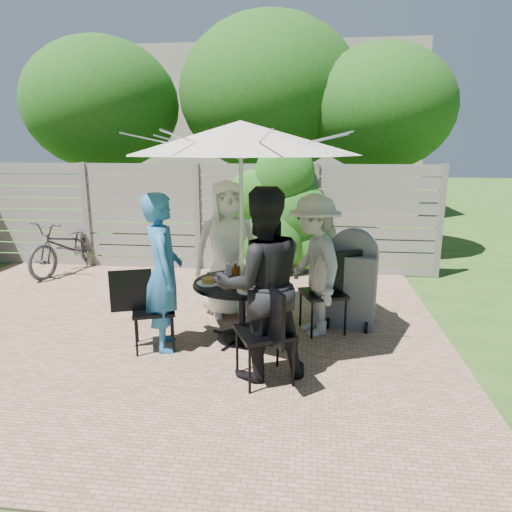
# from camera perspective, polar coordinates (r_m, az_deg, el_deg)

# --- Properties ---
(backyard_envelope) EXTENTS (60.00, 60.00, 5.00)m
(backyard_envelope) POSITION_cam_1_polar(r_m,az_deg,el_deg) (15.00, -0.06, 15.35)
(backyard_envelope) COLOR #2A4A17
(backyard_envelope) RESTS_ON ground
(patio_table) EXTENTS (1.35, 1.35, 0.68)m
(patio_table) POSITION_cam_1_polar(r_m,az_deg,el_deg) (5.02, -1.77, -5.45)
(patio_table) COLOR black
(patio_table) RESTS_ON ground
(umbrella) EXTENTS (3.15, 3.15, 2.36)m
(umbrella) POSITION_cam_1_polar(r_m,az_deg,el_deg) (4.75, -1.92, 14.51)
(umbrella) COLOR silver
(umbrella) RESTS_ON ground
(chair_back) EXTENTS (0.58, 0.73, 0.96)m
(chair_back) POSITION_cam_1_polar(r_m,az_deg,el_deg) (5.98, -3.73, -4.25)
(chair_back) COLOR black
(chair_back) RESTS_ON ground
(person_back) EXTENTS (0.98, 0.81, 1.72)m
(person_back) POSITION_cam_1_polar(r_m,az_deg,el_deg) (5.70, -3.57, 0.83)
(person_back) COLOR white
(person_back) RESTS_ON ground
(chair_left) EXTENTS (0.68, 0.55, 0.89)m
(chair_left) POSITION_cam_1_polar(r_m,az_deg,el_deg) (4.99, -12.76, -8.47)
(chair_left) COLOR black
(chair_left) RESTS_ON ground
(person_left) EXTENTS (0.59, 0.71, 1.67)m
(person_left) POSITION_cam_1_polar(r_m,az_deg,el_deg) (4.81, -11.50, -2.10)
(person_left) COLOR #24659E
(person_left) RESTS_ON ground
(chair_front) EXTENTS (0.62, 0.74, 0.97)m
(chair_front) POSITION_cam_1_polar(r_m,az_deg,el_deg) (4.21, 1.13, -11.95)
(chair_front) COLOR black
(chair_front) RESTS_ON ground
(person_front) EXTENTS (1.05, 0.94, 1.78)m
(person_front) POSITION_cam_1_polar(r_m,az_deg,el_deg) (4.12, 0.66, -3.66)
(person_front) COLOR black
(person_front) RESTS_ON ground
(chair_right) EXTENTS (0.73, 0.59, 0.96)m
(chair_right) POSITION_cam_1_polar(r_m,az_deg,el_deg) (5.35, 8.47, -6.50)
(chair_right) COLOR black
(chair_right) RESTS_ON ground
(person_right) EXTENTS (0.93, 1.18, 1.61)m
(person_right) POSITION_cam_1_polar(r_m,az_deg,el_deg) (5.15, 7.26, -1.23)
(person_right) COLOR #A3A29F
(person_right) RESTS_ON ground
(plate_back) EXTENTS (0.26, 0.26, 0.06)m
(plate_back) POSITION_cam_1_polar(r_m,az_deg,el_deg) (5.29, -2.62, -1.85)
(plate_back) COLOR white
(plate_back) RESTS_ON patio_table
(plate_left) EXTENTS (0.26, 0.26, 0.06)m
(plate_left) POSITION_cam_1_polar(r_m,az_deg,el_deg) (4.89, -5.92, -3.19)
(plate_left) COLOR white
(plate_left) RESTS_ON patio_table
(plate_front) EXTENTS (0.26, 0.26, 0.06)m
(plate_front) POSITION_cam_1_polar(r_m,az_deg,el_deg) (4.61, -0.83, -4.14)
(plate_front) COLOR white
(plate_front) RESTS_ON patio_table
(plate_right) EXTENTS (0.26, 0.26, 0.06)m
(plate_right) POSITION_cam_1_polar(r_m,az_deg,el_deg) (5.03, 2.23, -2.64)
(plate_right) COLOR white
(plate_right) RESTS_ON patio_table
(glass_back) EXTENTS (0.07, 0.07, 0.14)m
(glass_back) POSITION_cam_1_polar(r_m,az_deg,el_deg) (5.16, -3.54, -1.72)
(glass_back) COLOR silver
(glass_back) RESTS_ON patio_table
(glass_left) EXTENTS (0.07, 0.07, 0.14)m
(glass_left) POSITION_cam_1_polar(r_m,az_deg,el_deg) (4.79, -4.56, -2.94)
(glass_left) COLOR silver
(glass_left) RESTS_ON patio_table
(glass_front) EXTENTS (0.07, 0.07, 0.14)m
(glass_front) POSITION_cam_1_polar(r_m,az_deg,el_deg) (4.71, 0.13, -3.16)
(glass_front) COLOR silver
(glass_front) RESTS_ON patio_table
(glass_right) EXTENTS (0.07, 0.07, 0.14)m
(glass_right) POSITION_cam_1_polar(r_m,az_deg,el_deg) (5.09, 0.82, -1.90)
(glass_right) COLOR silver
(glass_right) RESTS_ON patio_table
(syrup_jug) EXTENTS (0.09, 0.09, 0.16)m
(syrup_jug) POSITION_cam_1_polar(r_m,az_deg,el_deg) (4.97, -2.59, -2.19)
(syrup_jug) COLOR #59280C
(syrup_jug) RESTS_ON patio_table
(coffee_cup) EXTENTS (0.08, 0.08, 0.12)m
(coffee_cup) POSITION_cam_1_polar(r_m,az_deg,el_deg) (5.16, -1.22, -1.80)
(coffee_cup) COLOR #C6B293
(coffee_cup) RESTS_ON patio_table
(bicycle) EXTENTS (0.99, 1.85, 0.92)m
(bicycle) POSITION_cam_1_polar(r_m,az_deg,el_deg) (8.44, -22.35, 1.22)
(bicycle) COLOR #333338
(bicycle) RESTS_ON ground
(bbq_grill) EXTENTS (0.65, 0.55, 1.18)m
(bbq_grill) POSITION_cam_1_polar(r_m,az_deg,el_deg) (5.55, 11.82, -3.22)
(bbq_grill) COLOR slate
(bbq_grill) RESTS_ON ground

